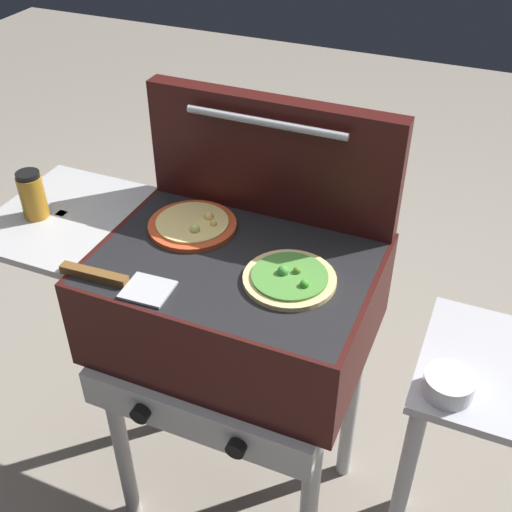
# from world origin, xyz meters

# --- Properties ---
(ground_plane) EXTENTS (8.00, 8.00, 0.00)m
(ground_plane) POSITION_xyz_m (0.00, 0.00, 0.00)
(ground_plane) COLOR gray
(grill) EXTENTS (0.96, 0.53, 0.90)m
(grill) POSITION_xyz_m (-0.01, -0.00, 0.76)
(grill) COLOR #38110F
(grill) RESTS_ON ground_plane
(grill_lid_open) EXTENTS (0.63, 0.08, 0.30)m
(grill_lid_open) POSITION_xyz_m (0.00, 0.21, 1.05)
(grill_lid_open) COLOR #38110F
(grill_lid_open) RESTS_ON grill
(pizza_veggie) EXTENTS (0.20, 0.20, 0.03)m
(pizza_veggie) POSITION_xyz_m (0.14, -0.03, 0.91)
(pizza_veggie) COLOR #E0C17F
(pizza_veggie) RESTS_ON grill
(pizza_cheese) EXTENTS (0.21, 0.21, 0.03)m
(pizza_cheese) POSITION_xyz_m (-0.15, 0.07, 0.91)
(pizza_cheese) COLOR #C64723
(pizza_cheese) RESTS_ON grill
(sauce_jar) EXTENTS (0.06, 0.06, 0.12)m
(sauce_jar) POSITION_xyz_m (-0.53, -0.03, 0.96)
(sauce_jar) COLOR #B77A1E
(sauce_jar) RESTS_ON grill
(spatula) EXTENTS (0.26, 0.09, 0.02)m
(spatula) POSITION_xyz_m (-0.20, -0.18, 0.91)
(spatula) COLOR #B7BABF
(spatula) RESTS_ON grill
(prep_table) EXTENTS (0.44, 0.36, 0.79)m
(prep_table) POSITION_xyz_m (0.66, 0.00, 0.56)
(prep_table) COLOR #B2B2B7
(prep_table) RESTS_ON ground_plane
(topping_bowl_near) EXTENTS (0.10, 0.10, 0.04)m
(topping_bowl_near) POSITION_xyz_m (0.51, -0.11, 0.81)
(topping_bowl_near) COLOR silver
(topping_bowl_near) RESTS_ON prep_table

